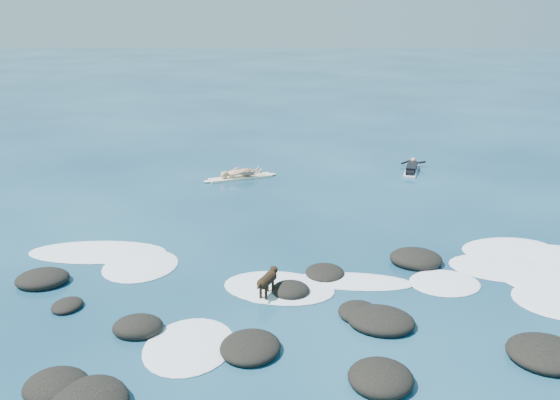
{
  "coord_description": "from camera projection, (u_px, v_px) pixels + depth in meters",
  "views": [
    {
      "loc": [
        -0.64,
        -13.72,
        6.57
      ],
      "look_at": [
        -1.1,
        4.0,
        0.9
      ],
      "focal_mm": 40.0,
      "sensor_mm": 36.0,
      "label": 1
    }
  ],
  "objects": [
    {
      "name": "ground",
      "position": [
        321.0,
        286.0,
        15.05
      ],
      "size": [
        160.0,
        160.0,
        0.0
      ],
      "primitive_type": "plane",
      "color": "#0A2642",
      "rests_on": "ground"
    },
    {
      "name": "reef_rocks",
      "position": [
        347.0,
        329.0,
        12.85
      ],
      "size": [
        14.95,
        8.1,
        0.51
      ],
      "color": "black",
      "rests_on": "ground"
    },
    {
      "name": "breaking_foam",
      "position": [
        397.0,
        276.0,
        15.55
      ],
      "size": [
        15.94,
        7.67,
        0.12
      ],
      "color": "white",
      "rests_on": "ground"
    },
    {
      "name": "standing_surfer_rig",
      "position": [
        240.0,
        162.0,
        23.93
      ],
      "size": [
        2.82,
        1.48,
        1.69
      ],
      "rotation": [
        0.0,
        0.0,
        0.42
      ],
      "color": "#F6EAC5",
      "rests_on": "ground"
    },
    {
      "name": "paddling_surfer_rig",
      "position": [
        412.0,
        168.0,
        25.15
      ],
      "size": [
        1.19,
        2.3,
        0.4
      ],
      "rotation": [
        0.0,
        0.0,
        1.32
      ],
      "color": "white",
      "rests_on": "ground"
    },
    {
      "name": "dog",
      "position": [
        268.0,
        279.0,
        14.38
      ],
      "size": [
        0.53,
        0.99,
        0.66
      ],
      "rotation": [
        0.0,
        0.0,
        1.17
      ],
      "color": "black",
      "rests_on": "ground"
    }
  ]
}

